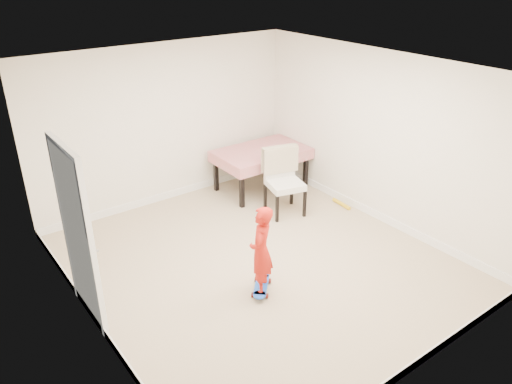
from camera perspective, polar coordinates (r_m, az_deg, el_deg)
ground at (r=6.87m, az=0.33°, el=-7.97°), size 5.00×5.00×0.00m
ceiling at (r=5.85m, az=0.40°, el=13.59°), size 4.50×5.00×0.04m
wall_back at (r=8.23m, az=-10.20°, el=7.55°), size 4.50×0.04×2.60m
wall_front at (r=4.74m, az=18.92°, el=-7.75°), size 4.50×0.04×2.60m
wall_left at (r=5.34m, az=-19.14°, el=-3.84°), size 0.04×5.00×2.60m
wall_right at (r=7.70m, az=13.79°, el=5.95°), size 0.04×5.00×2.60m
door at (r=5.73m, az=-19.67°, el=-5.01°), size 0.11×0.94×2.11m
baseboard_back at (r=8.69m, az=-9.61°, el=-0.22°), size 4.50×0.02×0.12m
baseboard_front at (r=5.50m, az=17.09°, el=-18.69°), size 4.50×0.02×0.12m
baseboard_left at (r=6.02m, az=-17.50°, el=-14.22°), size 0.02×5.00×0.12m
baseboard_right at (r=8.20m, az=12.94°, el=-2.22°), size 0.02×5.00×0.12m
dining_table at (r=8.78m, az=0.60°, el=2.61°), size 1.58×1.01×0.73m
dining_chair at (r=7.88m, az=3.35°, el=1.09°), size 0.73×0.79×1.06m
skateboard at (r=6.33m, az=0.62°, el=-10.80°), size 0.55×0.56×0.09m
child at (r=5.97m, az=0.58°, el=-7.03°), size 0.50×0.48×1.15m
foam_toy at (r=8.42m, az=9.74°, el=-1.35°), size 0.09×0.40×0.06m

